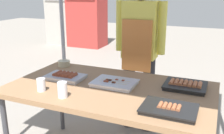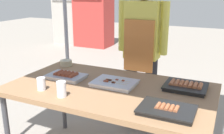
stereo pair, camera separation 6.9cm
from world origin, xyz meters
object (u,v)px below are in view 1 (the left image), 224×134
Objects in this scene: tray_pork_links at (65,76)px; drink_cup_by_wok at (41,85)px; neighbor_stall_left at (87,12)px; tray_meat_skewers at (114,83)px; condiment_bowl at (64,63)px; neighbor_stall_right at (69,12)px; tray_spring_rolls at (185,85)px; vendor_woman at (140,44)px; tray_grilled_sausages at (169,109)px; drink_cup_near_edge at (62,90)px; stall_table at (110,93)px.

tray_pork_links is 0.30m from drink_cup_by_wok.
drink_cup_by_wok is at bearing -65.44° from neighbor_stall_left.
condiment_bowl is at bearing 156.52° from tray_meat_skewers.
condiment_bowl is 4.83m from neighbor_stall_right.
tray_meat_skewers is 1.08× the size of tray_spring_rolls.
vendor_woman is (-0.01, 0.70, 0.18)m from tray_meat_skewers.
drink_cup_by_wok is (0.20, -0.62, 0.02)m from condiment_bowl.
drink_cup_near_edge is (-0.74, -0.07, 0.04)m from tray_grilled_sausages.
tray_meat_skewers is 2.96× the size of condiment_bowl.
drink_cup_near_edge reaches higher than tray_pork_links.
stall_table is 5.00m from neighbor_stall_left.
drink_cup_near_edge is at bearing -59.54° from tray_pork_links.
neighbor_stall_left is (-2.55, 4.25, 0.12)m from tray_meat_skewers.
drink_cup_by_wok is at bearing -177.95° from tray_grilled_sausages.
tray_grilled_sausages is (0.52, -0.24, 0.07)m from stall_table.
tray_pork_links reaches higher than tray_meat_skewers.
condiment_bowl is (-1.20, 0.13, 0.01)m from tray_spring_rolls.
vendor_woman is (0.01, 0.75, 0.25)m from stall_table.
stall_table is 0.79m from vendor_woman.
drink_cup_by_wok is 0.06× the size of neighbor_stall_left.
drink_cup_near_edge is at bearing -174.38° from tray_grilled_sausages.
tray_spring_rolls is at bearing 16.86° from tray_meat_skewers.
condiment_bowl is 1.18× the size of drink_cup_by_wok.
tray_pork_links is at bearing 120.46° from drink_cup_near_edge.
tray_meat_skewers is (0.02, 0.05, 0.07)m from stall_table.
condiment_bowl is 4.39m from neighbor_stall_left.
drink_cup_near_edge is at bearing -125.60° from stall_table.
tray_pork_links is 1.03× the size of tray_spring_rolls.
neighbor_stall_left reaches higher than drink_cup_by_wok.
tray_spring_rolls is at bearing 21.24° from stall_table.
tray_grilled_sausages is 0.22× the size of vendor_woman.
vendor_woman is at bearing 66.40° from drink_cup_by_wok.
drink_cup_by_wok is at bearing -147.85° from stall_table.
tray_meat_skewers is at bearing -54.07° from neighbor_stall_right.
neighbor_stall_left reaches higher than vendor_woman.
tray_grilled_sausages reaches higher than stall_table.
neighbor_stall_right is at bearing 128.12° from tray_grilled_sausages.
drink_cup_near_edge is at bearing -123.69° from tray_meat_skewers.
tray_grilled_sausages is at bearing 2.05° from drink_cup_by_wok.
neighbor_stall_right is at bearing 166.75° from neighbor_stall_left.
neighbor_stall_left reaches higher than tray_pork_links.
vendor_woman is at bearing 135.38° from tray_spring_rolls.
stall_table is 0.73m from condiment_bowl.
neighbor_stall_right reaches higher than drink_cup_near_edge.
tray_grilled_sausages is 0.20× the size of neighbor_stall_right.
drink_cup_by_wok reaches higher than tray_spring_rolls.
stall_table is 1.00× the size of vendor_woman.
neighbor_stall_left is at bearing 123.85° from tray_grilled_sausages.
tray_spring_rolls reaches higher than tray_meat_skewers.
tray_grilled_sausages is 2.98× the size of condiment_bowl.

